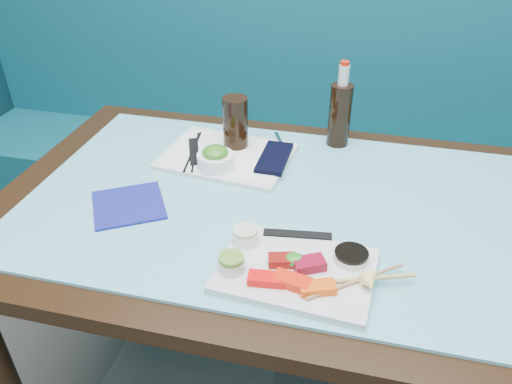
% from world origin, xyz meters
% --- Properties ---
extents(booth_bench, '(3.00, 0.56, 1.17)m').
position_xyz_m(booth_bench, '(0.00, 2.29, 0.37)').
color(booth_bench, '#0F515F').
rests_on(booth_bench, ground).
extents(dining_table, '(1.40, 0.90, 0.75)m').
position_xyz_m(dining_table, '(0.00, 1.45, 0.67)').
color(dining_table, black).
rests_on(dining_table, ground).
extents(glass_top, '(1.22, 0.76, 0.01)m').
position_xyz_m(glass_top, '(0.00, 1.45, 0.75)').
color(glass_top, '#69BCD2').
rests_on(glass_top, dining_table).
extents(sashimi_plate, '(0.32, 0.24, 0.02)m').
position_xyz_m(sashimi_plate, '(0.09, 1.20, 0.77)').
color(sashimi_plate, silver).
rests_on(sashimi_plate, glass_top).
extents(salmon_left, '(0.07, 0.04, 0.02)m').
position_xyz_m(salmon_left, '(0.04, 1.15, 0.78)').
color(salmon_left, '#F20D09').
rests_on(salmon_left, sashimi_plate).
extents(salmon_mid, '(0.08, 0.05, 0.02)m').
position_xyz_m(salmon_mid, '(0.09, 1.15, 0.78)').
color(salmon_mid, red).
rests_on(salmon_mid, sashimi_plate).
extents(salmon_right, '(0.08, 0.06, 0.02)m').
position_xyz_m(salmon_right, '(0.14, 1.15, 0.78)').
color(salmon_right, '#FF540A').
rests_on(salmon_right, sashimi_plate).
extents(tuna_left, '(0.06, 0.05, 0.02)m').
position_xyz_m(tuna_left, '(0.06, 1.21, 0.78)').
color(tuna_left, maroon).
rests_on(tuna_left, sashimi_plate).
extents(tuna_right, '(0.07, 0.06, 0.02)m').
position_xyz_m(tuna_right, '(0.12, 1.21, 0.78)').
color(tuna_right, maroon).
rests_on(tuna_right, sashimi_plate).
extents(seaweed_garnish, '(0.05, 0.04, 0.02)m').
position_xyz_m(seaweed_garnish, '(0.09, 1.21, 0.79)').
color(seaweed_garnish, '#26881F').
rests_on(seaweed_garnish, sashimi_plate).
extents(ramekin_wasabi, '(0.07, 0.07, 0.02)m').
position_xyz_m(ramekin_wasabi, '(-0.03, 1.17, 0.79)').
color(ramekin_wasabi, silver).
rests_on(ramekin_wasabi, sashimi_plate).
extents(wasabi_fill, '(0.06, 0.06, 0.01)m').
position_xyz_m(wasabi_fill, '(-0.03, 1.17, 0.80)').
color(wasabi_fill, '#5E902E').
rests_on(wasabi_fill, ramekin_wasabi).
extents(ramekin_ginger, '(0.07, 0.07, 0.02)m').
position_xyz_m(ramekin_ginger, '(-0.03, 1.26, 0.79)').
color(ramekin_ginger, white).
rests_on(ramekin_ginger, sashimi_plate).
extents(ginger_fill, '(0.06, 0.06, 0.01)m').
position_xyz_m(ginger_fill, '(-0.03, 1.26, 0.80)').
color(ginger_fill, beige).
rests_on(ginger_fill, ramekin_ginger).
extents(soy_dish, '(0.08, 0.08, 0.01)m').
position_xyz_m(soy_dish, '(0.20, 1.25, 0.78)').
color(soy_dish, silver).
rests_on(soy_dish, sashimi_plate).
extents(soy_fill, '(0.09, 0.09, 0.01)m').
position_xyz_m(soy_fill, '(0.20, 1.25, 0.79)').
color(soy_fill, black).
rests_on(soy_fill, soy_dish).
extents(lemon_wedge, '(0.05, 0.04, 0.04)m').
position_xyz_m(lemon_wedge, '(0.24, 1.17, 0.79)').
color(lemon_wedge, '#FFEC78').
rests_on(lemon_wedge, sashimi_plate).
extents(chopstick_sleeve, '(0.15, 0.04, 0.00)m').
position_xyz_m(chopstick_sleeve, '(0.08, 1.31, 0.78)').
color(chopstick_sleeve, black).
rests_on(chopstick_sleeve, sashimi_plate).
extents(wooden_chopstick_a, '(0.25, 0.10, 0.01)m').
position_xyz_m(wooden_chopstick_a, '(0.20, 1.19, 0.78)').
color(wooden_chopstick_a, tan).
rests_on(wooden_chopstick_a, sashimi_plate).
extents(wooden_chopstick_b, '(0.18, 0.15, 0.01)m').
position_xyz_m(wooden_chopstick_b, '(0.21, 1.19, 0.78)').
color(wooden_chopstick_b, '#A3734C').
rests_on(wooden_chopstick_b, sashimi_plate).
extents(serving_tray, '(0.37, 0.30, 0.01)m').
position_xyz_m(serving_tray, '(-0.18, 1.63, 0.76)').
color(serving_tray, white).
rests_on(serving_tray, glass_top).
extents(paper_placemat, '(0.33, 0.24, 0.00)m').
position_xyz_m(paper_placemat, '(-0.18, 1.63, 0.77)').
color(paper_placemat, white).
rests_on(paper_placemat, serving_tray).
extents(seaweed_bowl, '(0.10, 0.10, 0.04)m').
position_xyz_m(seaweed_bowl, '(-0.19, 1.55, 0.79)').
color(seaweed_bowl, white).
rests_on(seaweed_bowl, serving_tray).
extents(seaweed_salad, '(0.09, 0.09, 0.03)m').
position_xyz_m(seaweed_salad, '(-0.19, 1.55, 0.82)').
color(seaweed_salad, '#35801D').
rests_on(seaweed_salad, seaweed_bowl).
extents(cola_glass, '(0.09, 0.09, 0.15)m').
position_xyz_m(cola_glass, '(-0.17, 1.68, 0.84)').
color(cola_glass, black).
rests_on(cola_glass, serving_tray).
extents(navy_pouch, '(0.08, 0.17, 0.01)m').
position_xyz_m(navy_pouch, '(-0.04, 1.63, 0.78)').
color(navy_pouch, black).
rests_on(navy_pouch, serving_tray).
extents(fork, '(0.05, 0.09, 0.01)m').
position_xyz_m(fork, '(-0.05, 1.73, 0.78)').
color(fork, silver).
rests_on(fork, serving_tray).
extents(black_chopstick_a, '(0.04, 0.23, 0.01)m').
position_xyz_m(black_chopstick_a, '(-0.27, 1.62, 0.77)').
color(black_chopstick_a, black).
rests_on(black_chopstick_a, serving_tray).
extents(black_chopstick_b, '(0.06, 0.22, 0.01)m').
position_xyz_m(black_chopstick_b, '(-0.27, 1.62, 0.77)').
color(black_chopstick_b, black).
rests_on(black_chopstick_b, serving_tray).
extents(tray_sleeve, '(0.08, 0.16, 0.00)m').
position_xyz_m(tray_sleeve, '(-0.27, 1.62, 0.77)').
color(tray_sleeve, black).
rests_on(tray_sleeve, serving_tray).
extents(cola_bottle_body, '(0.07, 0.07, 0.18)m').
position_xyz_m(cola_bottle_body, '(0.12, 1.79, 0.85)').
color(cola_bottle_body, black).
rests_on(cola_bottle_body, glass_top).
extents(cola_bottle_neck, '(0.04, 0.04, 0.06)m').
position_xyz_m(cola_bottle_neck, '(0.12, 1.79, 0.97)').
color(cola_bottle_neck, silver).
rests_on(cola_bottle_neck, cola_bottle_body).
extents(cola_bottle_cap, '(0.03, 0.03, 0.01)m').
position_xyz_m(cola_bottle_cap, '(0.12, 1.79, 1.00)').
color(cola_bottle_cap, red).
rests_on(cola_bottle_cap, cola_bottle_neck).
extents(blue_napkin, '(0.23, 0.23, 0.01)m').
position_xyz_m(blue_napkin, '(-0.34, 1.34, 0.76)').
color(blue_napkin, navy).
rests_on(blue_napkin, glass_top).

